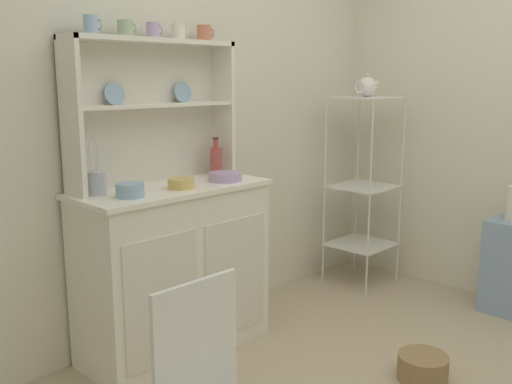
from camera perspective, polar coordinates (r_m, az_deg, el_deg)
name	(u,v)px	position (r m, az deg, el deg)	size (l,w,h in m)	color
wall_back	(185,108)	(3.25, -7.07, 8.32)	(3.84, 0.05, 2.50)	silver
hutch_cabinet	(175,267)	(3.02, -8.11, -7.45)	(1.01, 0.45, 0.88)	white
hutch_shelf_unit	(150,101)	(2.99, -10.51, 8.92)	(0.94, 0.18, 0.73)	silver
bakers_rack	(363,175)	(3.96, 10.64, 1.67)	(0.40, 0.38, 1.29)	silver
floor_basket	(423,367)	(2.96, 16.25, -16.41)	(0.24, 0.24, 0.12)	#93754C
cup_sky_0	(91,25)	(2.78, -16.08, 15.69)	(0.08, 0.06, 0.09)	#8EB2D1
cup_sage_1	(126,28)	(2.88, -12.84, 15.59)	(0.09, 0.07, 0.08)	#9EB78E
cup_lilac_2	(153,30)	(2.97, -10.19, 15.56)	(0.08, 0.06, 0.08)	#B79ECC
cup_cream_3	(179,32)	(3.06, -7.70, 15.52)	(0.09, 0.07, 0.08)	silver
cup_terracotta_4	(204,33)	(3.17, -5.16, 15.46)	(0.09, 0.08, 0.08)	#C67556
bowl_mixing_large	(130,190)	(2.68, -12.43, 0.18)	(0.13, 0.13, 0.06)	#8EB2D1
bowl_floral_medium	(181,183)	(2.85, -7.46, 0.85)	(0.13, 0.13, 0.05)	#DBB760
bowl_cream_small	(225,177)	(3.03, -3.09, 1.54)	(0.18, 0.18, 0.05)	#B79ECC
jam_bottle	(216,160)	(3.19, -4.00, 3.18)	(0.06, 0.06, 0.21)	#B74C47
utensil_jar	(97,183)	(2.76, -15.54, 0.91)	(0.08, 0.08, 0.25)	#B2B7C6
porcelain_teapot	(367,87)	(3.91, 10.95, 10.24)	(0.22, 0.13, 0.15)	white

